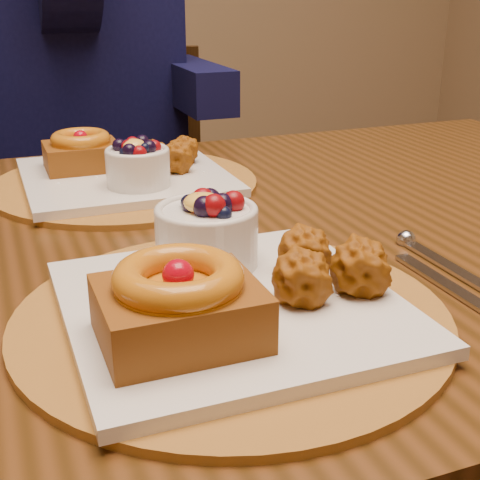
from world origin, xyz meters
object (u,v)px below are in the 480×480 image
diner (62,14)px  dining_table (168,296)px  place_setting_near (225,288)px  place_setting_far (123,171)px  chair_far (117,216)px

diner → dining_table: bearing=-106.6°
place_setting_near → place_setting_far: bearing=89.8°
dining_table → diner: size_ratio=1.76×
dining_table → diner: (-0.00, 0.74, 0.29)m
dining_table → chair_far: bearing=83.4°
chair_far → diner: (-0.10, -0.12, 0.48)m
place_setting_far → chair_far: chair_far is taller
place_setting_far → diner: 0.56m
chair_far → dining_table: bearing=-81.0°
chair_far → diner: diner is taller
dining_table → chair_far: chair_far is taller
place_setting_near → diner: size_ratio=0.42×
dining_table → place_setting_far: place_setting_far is taller
place_setting_far → diner: size_ratio=0.42×
place_setting_near → chair_far: bearing=84.5°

